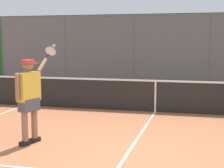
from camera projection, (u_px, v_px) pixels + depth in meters
The scene contains 4 objects.
ground_plane at pixel (124, 159), 6.48m from camera, with size 60.00×60.00×0.00m, color #A8603D.
fence_backdrop at pixel (172, 52), 15.97m from camera, with size 19.11×1.37×3.28m.
tennis_net at pixel (155, 96), 10.66m from camera, with size 11.15×0.09×1.07m.
tennis_player at pixel (29, 94), 7.33m from camera, with size 0.43×1.44×2.04m.
Camera 1 is at (-1.32, 6.13, 2.13)m, focal length 57.44 mm.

